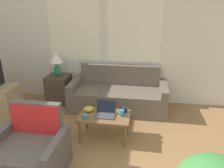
# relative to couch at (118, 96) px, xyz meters

# --- Properties ---
(wall_back) EXTENTS (6.11, 0.06, 2.60)m
(wall_back) POSITION_rel_couch_xyz_m (-0.30, 0.42, 1.04)
(wall_back) COLOR silver
(wall_back) RESTS_ON ground_plane
(couch) EXTENTS (1.96, 0.81, 0.85)m
(couch) POSITION_rel_couch_xyz_m (0.00, 0.00, 0.00)
(couch) COLOR #665B4C
(couch) RESTS_ON ground_plane
(armchair) EXTENTS (0.89, 0.74, 0.87)m
(armchair) POSITION_rel_couch_xyz_m (-0.89, -2.02, 0.00)
(armchair) COLOR #514C47
(armchair) RESTS_ON ground_plane
(side_table) EXTENTS (0.47, 0.47, 0.61)m
(side_table) POSITION_rel_couch_xyz_m (-1.33, 0.08, 0.04)
(side_table) COLOR #4C3D2D
(side_table) RESTS_ON ground_plane
(table_lamp) EXTENTS (0.29, 0.29, 0.50)m
(table_lamp) POSITION_rel_couch_xyz_m (-1.33, 0.08, 0.68)
(table_lamp) COLOR #1E8451
(table_lamp) RESTS_ON side_table
(coffee_table) EXTENTS (0.81, 0.51, 0.41)m
(coffee_table) POSITION_rel_couch_xyz_m (-0.08, -1.13, 0.09)
(coffee_table) COLOR brown
(coffee_table) RESTS_ON ground_plane
(laptop) EXTENTS (0.30, 0.26, 0.22)m
(laptop) POSITION_rel_couch_xyz_m (-0.06, -1.12, 0.20)
(laptop) COLOR #47474C
(laptop) RESTS_ON coffee_table
(cup_navy) EXTENTS (0.09, 0.09, 0.08)m
(cup_navy) POSITION_rel_couch_xyz_m (0.22, -0.97, 0.19)
(cup_navy) COLOR #191E4C
(cup_navy) RESTS_ON coffee_table
(cup_yellow) EXTENTS (0.08, 0.08, 0.07)m
(cup_yellow) POSITION_rel_couch_xyz_m (-0.35, -1.29, 0.18)
(cup_yellow) COLOR teal
(cup_yellow) RESTS_ON coffee_table
(cup_white) EXTENTS (0.08, 0.08, 0.10)m
(cup_white) POSITION_rel_couch_xyz_m (0.19, -1.11, 0.20)
(cup_white) COLOR teal
(cup_white) RESTS_ON coffee_table
(snack_bowl) EXTENTS (0.16, 0.16, 0.08)m
(snack_bowl) POSITION_rel_couch_xyz_m (-0.36, -1.03, 0.19)
(snack_bowl) COLOR gold
(snack_bowl) RESTS_ON coffee_table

